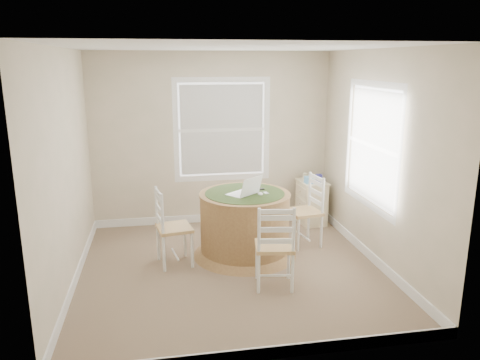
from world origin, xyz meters
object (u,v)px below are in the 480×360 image
object	(u,v)px
chair_left	(174,228)
chair_near	(275,246)
chair_right	(304,211)
laptop	(244,192)
corner_chest	(311,202)
round_table	(245,221)

from	to	relation	value
chair_left	chair_near	xyz separation A→B (m)	(1.07, -0.79, 0.00)
chair_left	chair_right	size ratio (longest dim) A/B	1.00
laptop	corner_chest	world-z (taller)	laptop
round_table	chair_left	world-z (taller)	chair_left
round_table	corner_chest	bearing A→B (deg)	29.98
laptop	round_table	bearing A→B (deg)	-145.12
round_table	corner_chest	xyz separation A→B (m)	(1.24, 1.02, -0.11)
chair_left	corner_chest	size ratio (longest dim) A/B	1.41
chair_left	corner_chest	bearing A→B (deg)	-71.79
chair_right	chair_left	bearing A→B (deg)	-89.33
chair_left	laptop	world-z (taller)	laptop
round_table	chair_right	xyz separation A→B (m)	(0.86, 0.19, 0.02)
laptop	chair_near	bearing A→B (deg)	62.38
chair_near	laptop	xyz separation A→B (m)	(-0.18, 0.86, 0.39)
round_table	laptop	size ratio (longest dim) A/B	2.78
chair_near	laptop	size ratio (longest dim) A/B	1.97
round_table	chair_near	size ratio (longest dim) A/B	1.41
chair_near	chair_right	distance (m)	1.31
round_table	chair_left	size ratio (longest dim) A/B	1.41
round_table	chair_near	xyz separation A→B (m)	(0.16, -0.92, 0.02)
chair_near	corner_chest	world-z (taller)	chair_near
chair_near	laptop	distance (m)	0.96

